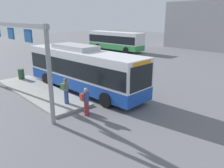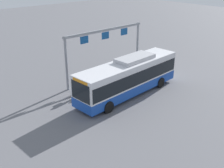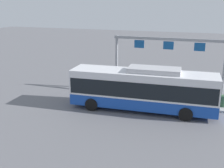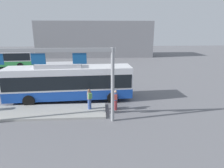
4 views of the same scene
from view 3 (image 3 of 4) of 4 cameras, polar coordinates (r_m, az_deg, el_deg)
The scene contains 7 objects.
ground_plane at distance 21.95m, azimuth 6.17°, elevation -5.32°, with size 120.00×120.00×0.00m, color slate.
platform_curb at distance 24.24m, azimuth 12.02°, elevation -3.24°, with size 10.00×2.80×0.16m, color #9E9E99.
bus_main at distance 21.34m, azimuth 6.34°, elevation -0.81°, with size 11.27×3.16×3.46m.
person_boarding at distance 25.10m, azimuth -1.17°, elevation -0.23°, with size 0.38×0.55×1.67m.
person_waiting_near at distance 24.48m, azimuth 3.40°, elevation -0.30°, with size 0.46×0.59×1.67m.
platform_sign_gantry at distance 25.02m, azimuth 11.50°, elevation 6.22°, with size 9.96×0.24×5.20m.
trash_bin at distance 23.63m, azimuth 21.94°, elevation -3.28°, with size 0.52×0.52×0.90m, color #2D5133.
Camera 3 is at (-4.42, 19.88, 8.17)m, focal length 44.20 mm.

